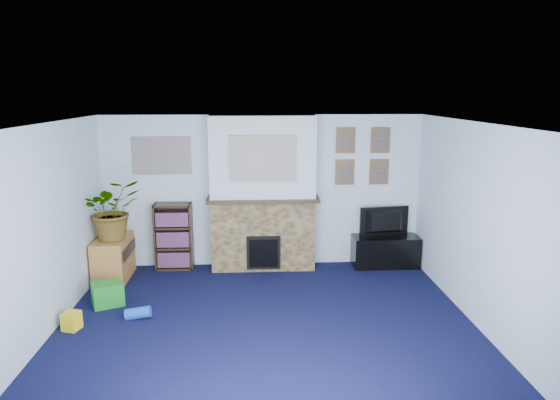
{
  "coord_description": "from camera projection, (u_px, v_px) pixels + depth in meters",
  "views": [
    {
      "loc": [
        -0.14,
        -5.49,
        2.75
      ],
      "look_at": [
        0.21,
        0.93,
        1.34
      ],
      "focal_mm": 32.0,
      "sensor_mm": 36.0,
      "label": 1
    }
  ],
  "objects": [
    {
      "name": "bookshelf",
      "position": [
        174.0,
        238.0,
        7.82
      ],
      "size": [
        0.58,
        0.28,
        1.05
      ],
      "color": "#301E11",
      "rests_on": "ground"
    },
    {
      "name": "mantel_clock",
      "position": [
        264.0,
        193.0,
        7.64
      ],
      "size": [
        0.11,
        0.07,
        0.15
      ],
      "primitive_type": "cube",
      "color": "gold",
      "rests_on": "chimney_breast"
    },
    {
      "name": "toy_block",
      "position": [
        72.0,
        321.0,
        5.86
      ],
      "size": [
        0.22,
        0.22,
        0.22
      ],
      "primitive_type": "cube",
      "rotation": [
        0.0,
        0.0,
        -0.31
      ],
      "color": "yellow",
      "rests_on": "ground"
    },
    {
      "name": "toy_tube",
      "position": [
        138.0,
        313.0,
        6.15
      ],
      "size": [
        0.33,
        0.14,
        0.19
      ],
      "primitive_type": "cylinder",
      "rotation": [
        0.0,
        1.43,
        0.0
      ],
      "color": "blue",
      "rests_on": "ground"
    },
    {
      "name": "sideboard",
      "position": [
        113.0,
        256.0,
        7.42
      ],
      "size": [
        0.45,
        0.81,
        0.63
      ],
      "primitive_type": "cube",
      "color": "#B47B39",
      "rests_on": "ground"
    },
    {
      "name": "mantel_candle",
      "position": [
        283.0,
        192.0,
        7.66
      ],
      "size": [
        0.05,
        0.05,
        0.16
      ],
      "primitive_type": "cylinder",
      "color": "#B2BFC6",
      "rests_on": "chimney_breast"
    },
    {
      "name": "mantel_can",
      "position": [
        303.0,
        193.0,
        7.68
      ],
      "size": [
        0.06,
        0.06,
        0.12
      ],
      "primitive_type": "cylinder",
      "color": "yellow",
      "rests_on": "chimney_breast"
    },
    {
      "name": "wall_back",
      "position": [
        263.0,
        191.0,
        7.89
      ],
      "size": [
        5.0,
        0.04,
        2.4
      ],
      "primitive_type": "cube",
      "color": "silver",
      "rests_on": "ground"
    },
    {
      "name": "wall_left",
      "position": [
        43.0,
        233.0,
        5.56
      ],
      "size": [
        0.04,
        4.5,
        2.4
      ],
      "primitive_type": "cube",
      "color": "silver",
      "rests_on": "ground"
    },
    {
      "name": "collage_main",
      "position": [
        263.0,
        158.0,
        7.36
      ],
      "size": [
        1.0,
        0.03,
        0.68
      ],
      "primitive_type": "cube",
      "color": "gray",
      "rests_on": "chimney_breast"
    },
    {
      "name": "portrait_bl",
      "position": [
        345.0,
        172.0,
        7.88
      ],
      "size": [
        0.3,
        0.03,
        0.4
      ],
      "primitive_type": "cube",
      "color": "brown",
      "rests_on": "wall_back"
    },
    {
      "name": "wall_right",
      "position": [
        480.0,
        227.0,
        5.83
      ],
      "size": [
        0.04,
        4.5,
        2.4
      ],
      "primitive_type": "cube",
      "color": "silver",
      "rests_on": "ground"
    },
    {
      "name": "mantel_teddy",
      "position": [
        228.0,
        194.0,
        7.61
      ],
      "size": [
        0.13,
        0.13,
        0.13
      ],
      "primitive_type": "sphere",
      "color": "gray",
      "rests_on": "chimney_breast"
    },
    {
      "name": "chimney_breast",
      "position": [
        263.0,
        195.0,
        7.69
      ],
      "size": [
        1.72,
        0.5,
        2.4
      ],
      "color": "brown",
      "rests_on": "ground"
    },
    {
      "name": "television",
      "position": [
        386.0,
        222.0,
        7.9
      ],
      "size": [
        0.81,
        0.21,
        0.46
      ],
      "primitive_type": "imported",
      "rotation": [
        0.0,
        0.0,
        3.28
      ],
      "color": "black",
      "rests_on": "tv_stand"
    },
    {
      "name": "ceiling",
      "position": [
        266.0,
        124.0,
        5.44
      ],
      "size": [
        5.0,
        4.5,
        0.01
      ],
      "primitive_type": "cube",
      "color": "white",
      "rests_on": "wall_back"
    },
    {
      "name": "toy_ball",
      "position": [
        103.0,
        293.0,
        6.7
      ],
      "size": [
        0.15,
        0.15,
        0.15
      ],
      "primitive_type": "sphere",
      "color": "purple",
      "rests_on": "ground"
    },
    {
      "name": "floor",
      "position": [
        267.0,
        327.0,
        5.95
      ],
      "size": [
        5.0,
        4.5,
        0.01
      ],
      "primitive_type": "cube",
      "color": "black",
      "rests_on": "ground"
    },
    {
      "name": "green_crate",
      "position": [
        108.0,
        295.0,
        6.53
      ],
      "size": [
        0.47,
        0.43,
        0.3
      ],
      "primitive_type": "cube",
      "rotation": [
        0.0,
        0.0,
        0.42
      ],
      "color": "#198C26",
      "rests_on": "ground"
    },
    {
      "name": "wall_front",
      "position": [
        275.0,
        317.0,
        3.5
      ],
      "size": [
        5.0,
        0.04,
        2.4
      ],
      "primitive_type": "cube",
      "color": "silver",
      "rests_on": "ground"
    },
    {
      "name": "tv_stand",
      "position": [
        385.0,
        252.0,
        7.99
      ],
      "size": [
        1.04,
        0.44,
        0.49
      ],
      "primitive_type": "cube",
      "color": "black",
      "rests_on": "ground"
    },
    {
      "name": "collage_left",
      "position": [
        162.0,
        156.0,
        7.67
      ],
      "size": [
        0.9,
        0.03,
        0.58
      ],
      "primitive_type": "cube",
      "color": "gray",
      "rests_on": "wall_back"
    },
    {
      "name": "portrait_tl",
      "position": [
        346.0,
        140.0,
        7.77
      ],
      "size": [
        0.3,
        0.03,
        0.4
      ],
      "primitive_type": "cube",
      "color": "brown",
      "rests_on": "wall_back"
    },
    {
      "name": "portrait_br",
      "position": [
        379.0,
        172.0,
        7.9
      ],
      "size": [
        0.3,
        0.03,
        0.4
      ],
      "primitive_type": "cube",
      "color": "brown",
      "rests_on": "wall_back"
    },
    {
      "name": "potted_plant",
      "position": [
        112.0,
        209.0,
        7.22
      ],
      "size": [
        1.04,
        1.0,
        0.89
      ],
      "primitive_type": "imported",
      "rotation": [
        0.0,
        0.0,
        0.52
      ],
      "color": "#26661E",
      "rests_on": "sideboard"
    },
    {
      "name": "portrait_tr",
      "position": [
        380.0,
        140.0,
        7.8
      ],
      "size": [
        0.3,
        0.03,
        0.4
      ],
      "primitive_type": "cube",
      "color": "brown",
      "rests_on": "wall_back"
    }
  ]
}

